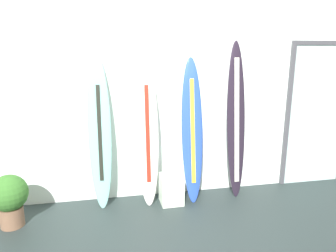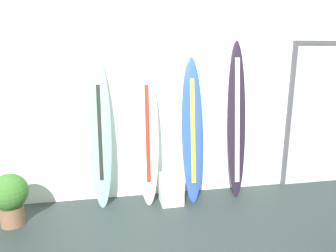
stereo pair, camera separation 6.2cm
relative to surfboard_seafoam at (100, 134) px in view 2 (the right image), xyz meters
name	(u,v)px [view 2 (the right image)]	position (x,y,z in m)	size (l,w,h in m)	color
ground	(182,242)	(0.88, -1.03, -1.02)	(8.00, 8.00, 0.04)	#273231
wall_back	(163,99)	(0.88, 0.27, 0.40)	(7.20, 0.20, 2.80)	white
surfboard_seafoam	(100,134)	(0.00, 0.00, 0.00)	(0.31, 0.32, 2.03)	#81C4BA
surfboard_ivory	(147,134)	(0.62, -0.03, -0.02)	(0.31, 0.35, 1.96)	white
surfboard_cobalt	(192,132)	(1.23, -0.05, -0.02)	(0.31, 0.41, 1.98)	#284CB0
surfboard_charcoal	(236,122)	(1.88, -0.02, 0.08)	(0.28, 0.32, 2.20)	black
display_block_left	(171,189)	(0.93, -0.14, -0.80)	(0.31, 0.31, 0.40)	white
glass_door	(319,113)	(3.28, 0.15, 0.13)	(1.06, 0.06, 2.20)	silver
potted_plant	(10,196)	(-1.08, -0.34, -0.63)	(0.44, 0.44, 0.65)	brown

